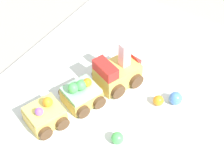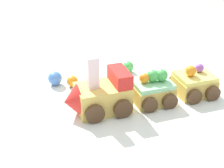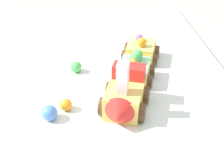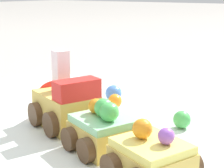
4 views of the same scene
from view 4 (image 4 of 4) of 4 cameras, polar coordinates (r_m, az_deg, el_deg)
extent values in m
plane|color=gray|center=(0.47, 0.75, -9.41)|extent=(10.00, 10.00, 0.00)
cube|color=silver|center=(0.47, 0.75, -8.74)|extent=(0.76, 0.47, 0.01)
cube|color=#E0BC56|center=(0.50, -6.99, -3.89)|extent=(0.10, 0.09, 0.05)
cube|color=red|center=(0.47, -5.39, -0.81)|extent=(0.04, 0.06, 0.02)
cone|color=red|center=(0.55, -9.60, -2.00)|extent=(0.04, 0.06, 0.05)
cube|color=white|center=(0.51, -7.89, -0.02)|extent=(0.02, 0.02, 0.02)
cube|color=white|center=(0.50, -7.96, 1.99)|extent=(0.02, 0.02, 0.02)
cube|color=white|center=(0.50, -8.03, 4.03)|extent=(0.02, 0.02, 0.02)
cylinder|color=#4C331E|center=(0.54, -4.91, -3.30)|extent=(0.03, 0.02, 0.03)
cylinder|color=#4C331E|center=(0.51, -11.62, -4.53)|extent=(0.03, 0.02, 0.03)
cylinder|color=#4C331E|center=(0.50, -2.20, -4.68)|extent=(0.03, 0.02, 0.03)
cylinder|color=#4C331E|center=(0.47, -9.33, -6.13)|extent=(0.03, 0.02, 0.03)
cube|color=#E0BC56|center=(0.43, -1.33, -7.99)|extent=(0.08, 0.08, 0.03)
cube|color=#93DBA3|center=(0.42, -1.34, -5.58)|extent=(0.08, 0.08, 0.01)
sphere|color=#4CBC56|center=(0.41, -0.42, -4.28)|extent=(0.03, 0.03, 0.02)
sphere|color=#4CBC56|center=(0.42, -1.27, -3.65)|extent=(0.03, 0.03, 0.02)
sphere|color=orange|center=(0.43, -2.46, -3.37)|extent=(0.02, 0.02, 0.02)
cylinder|color=#4C331E|center=(0.46, 0.96, -6.57)|extent=(0.03, 0.02, 0.03)
cylinder|color=#4C331E|center=(0.43, -6.52, -8.31)|extent=(0.03, 0.02, 0.03)
cylinder|color=#4C331E|center=(0.44, 3.80, -7.99)|extent=(0.03, 0.02, 0.03)
cylinder|color=#4C331E|center=(0.40, -4.00, -10.03)|extent=(0.03, 0.02, 0.03)
cube|color=#E0BC56|center=(0.37, 6.00, -12.07)|extent=(0.08, 0.08, 0.03)
cube|color=#EFE066|center=(0.36, 6.08, -9.33)|extent=(0.08, 0.08, 0.01)
sphere|color=#9956C6|center=(0.35, 8.26, -7.87)|extent=(0.02, 0.02, 0.02)
sphere|color=orange|center=(0.36, 4.64, -6.80)|extent=(0.03, 0.03, 0.02)
cylinder|color=#4C331E|center=(0.40, 8.03, -10.05)|extent=(0.03, 0.02, 0.03)
cylinder|color=#4C331E|center=(0.36, -0.13, -12.60)|extent=(0.03, 0.02, 0.03)
cylinder|color=#4C331E|center=(0.38, 11.87, -11.85)|extent=(0.03, 0.02, 0.03)
sphere|color=#4C84E0|center=(0.61, 0.23, -1.42)|extent=(0.03, 0.03, 0.03)
sphere|color=orange|center=(0.58, 0.45, -2.60)|extent=(0.02, 0.02, 0.02)
sphere|color=#4CBC56|center=(0.50, 10.61, -5.35)|extent=(0.02, 0.02, 0.02)
camera|label=1|loc=(0.77, 56.47, 40.72)|focal=60.00mm
camera|label=2|loc=(0.69, -65.32, 19.97)|focal=60.00mm
camera|label=3|loc=(0.88, -26.85, 24.02)|focal=50.00mm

